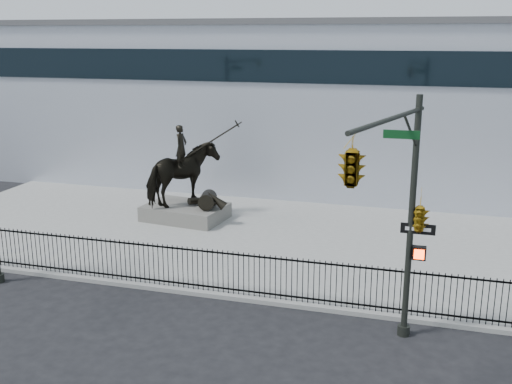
# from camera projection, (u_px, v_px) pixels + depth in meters

# --- Properties ---
(ground) EXTENTS (120.00, 120.00, 0.00)m
(ground) POSITION_uv_depth(u_px,v_px,m) (179.00, 308.00, 19.22)
(ground) COLOR black
(ground) RESTS_ON ground
(plaza) EXTENTS (30.00, 12.00, 0.15)m
(plaza) POSITION_uv_depth(u_px,v_px,m) (244.00, 237.00, 25.70)
(plaza) COLOR gray
(plaza) RESTS_ON ground
(building) EXTENTS (44.00, 14.00, 9.00)m
(building) POSITION_uv_depth(u_px,v_px,m) (306.00, 102.00, 36.65)
(building) COLOR silver
(building) RESTS_ON ground
(picket_fence) EXTENTS (22.10, 0.10, 1.50)m
(picket_fence) POSITION_uv_depth(u_px,v_px,m) (193.00, 268.00, 20.15)
(picket_fence) COLOR black
(picket_fence) RESTS_ON plaza
(statue_plinth) EXTENTS (3.90, 2.92, 0.68)m
(statue_plinth) POSITION_uv_depth(u_px,v_px,m) (185.00, 212.00, 27.95)
(statue_plinth) COLOR #605D58
(statue_plinth) RESTS_ON plaza
(equestrian_statue) EXTENTS (4.62, 3.15, 3.94)m
(equestrian_statue) POSITION_uv_depth(u_px,v_px,m) (186.00, 175.00, 27.47)
(equestrian_statue) COLOR black
(equestrian_statue) RESTS_ON statue_plinth
(traffic_signal_right) EXTENTS (2.17, 6.86, 7.00)m
(traffic_signal_right) POSITION_uv_depth(u_px,v_px,m) (389.00, 192.00, 14.39)
(traffic_signal_right) COLOR #232721
(traffic_signal_right) RESTS_ON ground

